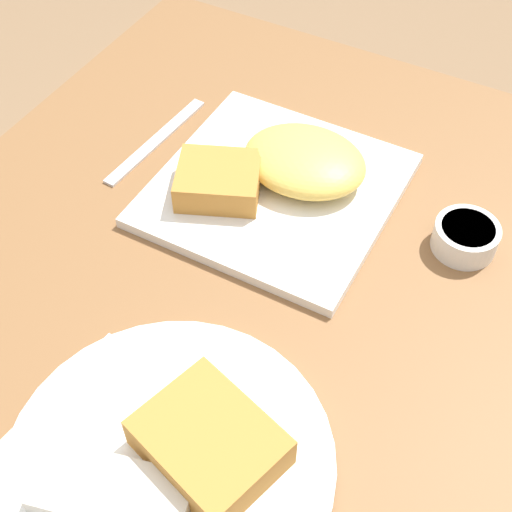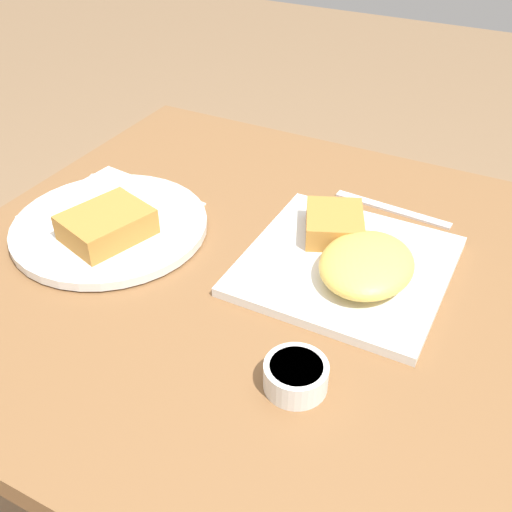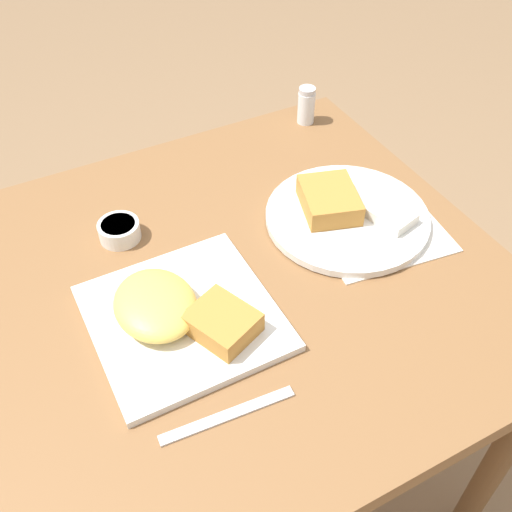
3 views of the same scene
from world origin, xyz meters
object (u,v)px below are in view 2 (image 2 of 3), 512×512
Objects in this scene: sauce_ramekin at (296,375)px; butter_knife at (392,209)px; plate_square_near at (352,259)px; plate_oval_far at (108,223)px.

butter_knife is at bearing 1.92° from sauce_ramekin.
butter_knife is at bearing -1.24° from plate_square_near.
sauce_ramekin is at bearing -175.54° from plate_square_near.
sauce_ramekin is 0.38× the size of butter_knife.
plate_square_near is 0.18m from butter_knife.
plate_square_near is at bearing -77.20° from plate_oval_far.
sauce_ramekin is at bearing -110.84° from plate_oval_far.
butter_knife is (0.27, -0.37, -0.02)m from plate_oval_far.
plate_square_near is at bearing 4.46° from sauce_ramekin.
sauce_ramekin is (-0.23, -0.02, -0.00)m from plate_square_near.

